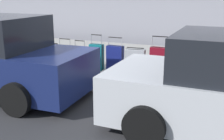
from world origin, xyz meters
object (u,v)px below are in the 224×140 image
suitcase_navy_5 (115,58)px  suitcase_olive_1 (204,71)px  suitcase_silver_4 (135,62)px  suitcase_teal_6 (97,57)px  suitcase_black_9 (49,53)px  suitcase_maroon_3 (159,62)px  suitcase_red_7 (80,59)px  fire_hydrant (8,47)px  suitcase_olive_8 (65,56)px  suitcase_black_2 (182,66)px  suitcase_maroon_10 (31,51)px

suitcase_navy_5 → suitcase_olive_1: bearing=177.9°
suitcase_silver_4 → suitcase_teal_6: 1.14m
suitcase_teal_6 → suitcase_black_9: (1.60, -0.02, -0.04)m
suitcase_navy_5 → suitcase_black_9: bearing=0.3°
suitcase_navy_5 → suitcase_maroon_3: bearing=178.6°
suitcase_navy_5 → suitcase_red_7: 1.04m
suitcase_navy_5 → fire_hydrant: 3.66m
suitcase_olive_1 → suitcase_olive_8: (3.87, -0.07, 0.02)m
suitcase_olive_1 → suitcase_navy_5: suitcase_navy_5 is taller
suitcase_teal_6 → fire_hydrant: (3.13, 0.03, 0.05)m
suitcase_olive_1 → suitcase_teal_6: suitcase_teal_6 is taller
suitcase_red_7 → fire_hydrant: size_ratio=1.03×
suitcase_black_9 → fire_hydrant: size_ratio=1.20×
suitcase_olive_1 → suitcase_navy_5: (2.31, -0.08, 0.08)m
suitcase_black_2 → suitcase_teal_6: size_ratio=0.77×
suitcase_teal_6 → suitcase_maroon_10: size_ratio=1.32×
suitcase_silver_4 → suitcase_maroon_10: bearing=-0.5°
suitcase_navy_5 → fire_hydrant: size_ratio=1.22×
suitcase_maroon_3 → suitcase_silver_4: bearing=7.2°
suitcase_olive_1 → suitcase_silver_4: bearing=0.7°
suitcase_teal_6 → fire_hydrant: suitcase_teal_6 is taller
suitcase_red_7 → suitcase_olive_1: bearing=179.8°
suitcase_black_2 → fire_hydrant: bearing=-0.4°
suitcase_teal_6 → suitcase_red_7: (0.50, 0.04, -0.10)m
suitcase_silver_4 → suitcase_olive_8: suitcase_olive_8 is taller
suitcase_maroon_3 → suitcase_black_9: 3.36m
suitcase_black_9 → suitcase_teal_6: bearing=179.2°
suitcase_maroon_3 → suitcase_olive_8: bearing=-0.2°
suitcase_navy_5 → suitcase_teal_6: (0.54, 0.03, 0.00)m
suitcase_olive_1 → suitcase_maroon_3: (1.10, -0.06, 0.11)m
suitcase_olive_8 → suitcase_maroon_10: bearing=2.8°
suitcase_black_2 → suitcase_teal_6: bearing=-1.6°
suitcase_black_2 → suitcase_navy_5: (1.78, -0.10, 0.00)m
suitcase_silver_4 → suitcase_black_9: suitcase_black_9 is taller
suitcase_black_9 → suitcase_maroon_10: suitcase_black_9 is taller
suitcase_black_2 → fire_hydrant: fire_hydrant is taller
suitcase_black_2 → suitcase_maroon_3: (0.57, -0.07, 0.03)m
suitcase_teal_6 → suitcase_red_7: bearing=4.4°
suitcase_maroon_3 → suitcase_silver_4: (0.61, 0.08, -0.04)m
suitcase_maroon_10 → fire_hydrant: bearing=-0.9°
suitcase_teal_6 → suitcase_red_7: suitcase_teal_6 is taller
suitcase_black_9 → suitcase_maroon_3: bearing=179.7°
suitcase_maroon_3 → suitcase_olive_8: 2.77m
suitcase_teal_6 → fire_hydrant: 3.13m
suitcase_red_7 → suitcase_olive_8: suitcase_olive_8 is taller
suitcase_silver_4 → suitcase_olive_8: bearing=-2.3°
suitcase_maroon_3 → suitcase_maroon_10: bearing=0.7°
fire_hydrant → suitcase_red_7: bearing=179.8°
suitcase_olive_1 → suitcase_black_9: size_ratio=0.64×
suitcase_silver_4 → suitcase_navy_5: suitcase_navy_5 is taller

